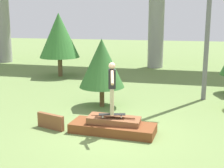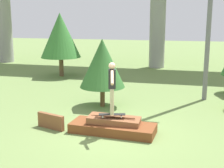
% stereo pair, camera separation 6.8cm
% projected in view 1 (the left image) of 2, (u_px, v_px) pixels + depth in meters
% --- Properties ---
extents(ground_plane, '(80.00, 80.00, 0.00)m').
position_uv_depth(ground_plane, '(113.00, 132.00, 9.82)').
color(ground_plane, olive).
extents(scrap_pile, '(2.72, 1.15, 0.53)m').
position_uv_depth(scrap_pile, '(113.00, 126.00, 9.79)').
color(scrap_pile, brown).
rests_on(scrap_pile, ground_plane).
extents(scrap_plank_loose, '(1.03, 0.45, 0.49)m').
position_uv_depth(scrap_plank_loose, '(51.00, 121.00, 10.11)').
color(scrap_plank_loose, brown).
rests_on(scrap_plank_loose, ground_plane).
extents(skateboard, '(0.85, 0.40, 0.09)m').
position_uv_depth(skateboard, '(112.00, 115.00, 9.64)').
color(skateboard, black).
rests_on(skateboard, scrap_pile).
extents(skater, '(0.39, 1.23, 1.61)m').
position_uv_depth(skater, '(112.00, 85.00, 9.44)').
color(skater, '#C6B78E').
rests_on(skater, skateboard).
extents(tree_behind_left, '(1.81, 1.81, 2.74)m').
position_uv_depth(tree_behind_left, '(102.00, 63.00, 12.35)').
color(tree_behind_left, brown).
rests_on(tree_behind_left, ground_plane).
extents(tree_mid_back, '(2.41, 2.41, 3.82)m').
position_uv_depth(tree_mid_back, '(59.00, 35.00, 18.64)').
color(tree_mid_back, brown).
rests_on(tree_mid_back, ground_plane).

